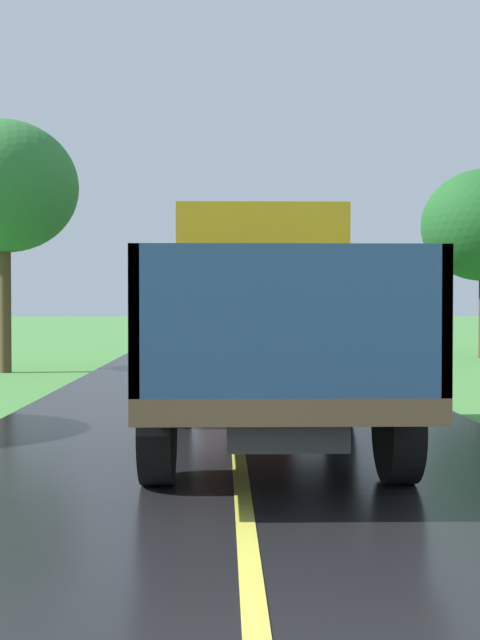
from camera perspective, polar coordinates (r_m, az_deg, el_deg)
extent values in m
cube|color=#2D2D30|center=(8.50, 2.04, -5.38)|extent=(0.90, 5.51, 0.24)
cube|color=brown|center=(8.48, 2.04, -4.03)|extent=(2.30, 5.80, 0.20)
cube|color=gold|center=(10.39, 1.44, 2.73)|extent=(2.10, 1.90, 1.90)
cube|color=black|center=(11.36, 1.21, 4.28)|extent=(1.78, 0.02, 0.76)
cube|color=#2D517F|center=(7.48, -6.05, 0.25)|extent=(0.08, 3.85, 1.10)
cube|color=#2D517F|center=(7.62, 10.82, 0.25)|extent=(0.08, 3.85, 1.10)
cube|color=#2D517F|center=(5.59, 3.70, -0.08)|extent=(2.30, 0.08, 1.10)
cube|color=#2D517F|center=(9.35, 1.73, 0.45)|extent=(2.30, 0.08, 1.10)
cylinder|color=black|center=(10.30, -4.39, -4.78)|extent=(0.28, 1.00, 1.00)
cylinder|color=black|center=(10.40, 7.28, -4.73)|extent=(0.28, 1.00, 1.00)
cylinder|color=black|center=(6.94, -5.97, -7.71)|extent=(0.28, 1.00, 1.00)
cylinder|color=black|center=(7.09, 11.36, -7.54)|extent=(0.28, 1.00, 1.00)
ellipsoid|color=#89B31D|center=(7.93, 1.20, 0.10)|extent=(0.55, 0.59, 0.41)
ellipsoid|color=#9FB627|center=(6.25, -2.13, 2.55)|extent=(0.49, 0.63, 0.44)
ellipsoid|color=#9EC12A|center=(6.34, -2.52, 2.30)|extent=(0.50, 0.63, 0.44)
ellipsoid|color=#94BD1F|center=(6.93, -2.39, -3.15)|extent=(0.57, 0.52, 0.38)
ellipsoid|color=#90B32B|center=(7.02, -0.27, 2.20)|extent=(0.46, 0.50, 0.40)
ellipsoid|color=#90CA24|center=(8.48, -1.24, 0.10)|extent=(0.49, 0.49, 0.39)
ellipsoid|color=#9DC928|center=(6.51, 8.41, -0.53)|extent=(0.54, 0.55, 0.48)
ellipsoid|color=#9AB62B|center=(6.20, 4.96, -0.64)|extent=(0.57, 0.65, 0.43)
ellipsoid|color=#91C635|center=(7.34, 0.98, 0.03)|extent=(0.57, 0.72, 0.38)
ellipsoid|color=#9DB624|center=(8.48, 6.58, -1.94)|extent=(0.60, 0.66, 0.50)
ellipsoid|color=#8CC235|center=(7.65, 6.22, 2.54)|extent=(0.49, 0.49, 0.46)
ellipsoid|color=#94B824|center=(7.43, -2.32, 2.47)|extent=(0.55, 0.70, 0.41)
ellipsoid|color=#9DBC20|center=(6.69, -0.54, -0.38)|extent=(0.47, 0.62, 0.46)
ellipsoid|color=#9ACA1E|center=(7.04, -0.19, -2.63)|extent=(0.52, 0.61, 0.40)
cube|color=#2D2D30|center=(22.08, 0.28, -1.31)|extent=(0.90, 5.51, 0.24)
cube|color=brown|center=(22.07, 0.28, -0.79)|extent=(2.30, 5.80, 0.20)
cube|color=#197A4C|center=(24.01, 0.16, 1.88)|extent=(2.10, 1.90, 1.90)
cube|color=black|center=(24.97, 0.11, 2.62)|extent=(1.78, 0.02, 0.76)
cube|color=maroon|center=(21.08, -2.67, 0.88)|extent=(0.08, 3.85, 1.10)
cube|color=maroon|center=(21.14, 3.36, 0.88)|extent=(0.08, 3.85, 1.10)
cube|color=maroon|center=(19.20, 0.50, 0.85)|extent=(2.30, 0.08, 1.10)
cube|color=maroon|center=(22.96, 0.22, 0.91)|extent=(2.30, 0.08, 1.10)
cylinder|color=black|center=(23.87, -2.35, -1.36)|extent=(0.28, 1.00, 1.00)
cylinder|color=black|center=(23.92, 2.68, -1.36)|extent=(0.28, 1.00, 1.00)
cylinder|color=black|center=(20.49, -2.55, -1.79)|extent=(0.28, 1.00, 1.00)
cylinder|color=black|center=(20.54, 3.32, -1.78)|extent=(0.28, 1.00, 1.00)
ellipsoid|color=#9FC626|center=(19.90, 2.24, 1.70)|extent=(0.58, 0.72, 0.51)
ellipsoid|color=#8EB122|center=(21.79, 0.28, 1.55)|extent=(0.55, 0.61, 0.51)
ellipsoid|color=#9AC520|center=(22.17, -1.97, 0.04)|extent=(0.49, 0.45, 0.38)
ellipsoid|color=#8BC626|center=(21.59, 0.95, 1.60)|extent=(0.50, 0.64, 0.43)
ellipsoid|color=#92B822|center=(22.24, 0.64, 1.52)|extent=(0.51, 0.52, 0.42)
ellipsoid|color=#9EB627|center=(19.64, 0.92, 1.71)|extent=(0.54, 0.68, 0.50)
ellipsoid|color=#90BF1F|center=(22.01, -0.99, 0.87)|extent=(0.52, 0.63, 0.36)
cylinder|color=#4C3823|center=(19.53, -16.67, 0.78)|extent=(0.28, 0.28, 3.04)
ellipsoid|color=#2D7033|center=(19.72, -16.72, 9.27)|extent=(3.48, 3.48, 3.13)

